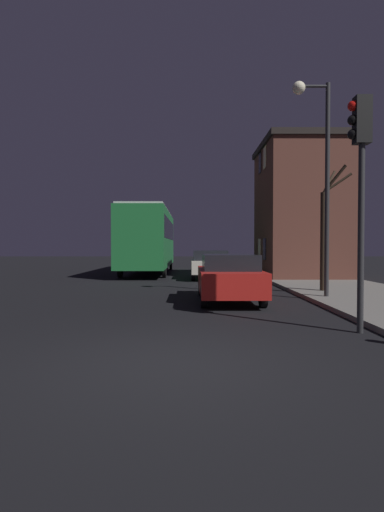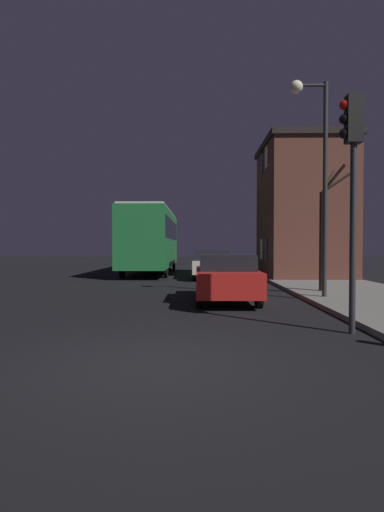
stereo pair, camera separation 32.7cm
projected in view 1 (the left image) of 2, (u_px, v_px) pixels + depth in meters
The scene contains 8 objects.
ground_plane at pixel (171, 362), 5.75m from camera, with size 120.00×120.00×0.00m, color black.
brick_building at pixel (301, 209), 21.01m from camera, with size 4.30×5.61×6.97m.
streetlamp at pixel (318, 154), 12.26m from camera, with size 1.17×0.40×6.60m.
traffic_light at pixel (360, 164), 7.63m from camera, with size 0.43×0.24×4.54m.
bare_tree at pixel (325, 233), 13.91m from camera, with size 1.03×0.87×4.32m.
bus at pixel (149, 236), 24.85m from camera, with size 2.55×11.31×3.87m.
car_near_lane at pixel (229, 277), 12.18m from camera, with size 1.79×4.21×1.43m.
car_mid_lane at pixel (210, 264), 20.46m from camera, with size 1.90×4.03×1.46m.
Camera 1 is at (0.28, -5.71, 1.68)m, focal length 28.00 mm.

